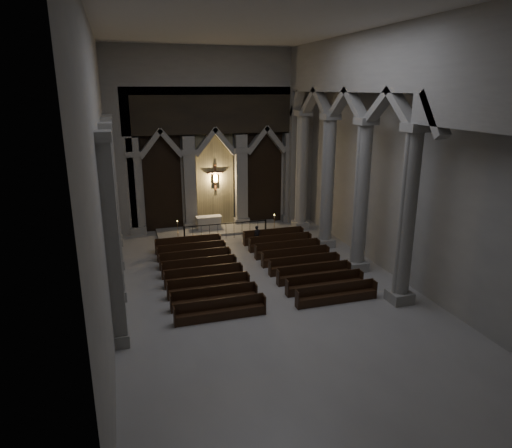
{
  "coord_description": "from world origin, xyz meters",
  "views": [
    {
      "loc": [
        -6.3,
        -18.82,
        9.37
      ],
      "look_at": [
        0.3,
        3.0,
        2.6
      ],
      "focal_mm": 32.0,
      "sensor_mm": 36.0,
      "label": 1
    }
  ],
  "objects_px": {
    "altar": "(209,222)",
    "pews": "(252,268)",
    "worshipper": "(257,235)",
    "candle_stand_right": "(274,228)",
    "altar_rail": "(226,228)",
    "candle_stand_left": "(178,234)"
  },
  "relations": [
    {
      "from": "altar",
      "to": "pews",
      "type": "relative_size",
      "value": 0.19
    },
    {
      "from": "pews",
      "to": "worshipper",
      "type": "xyz_separation_m",
      "value": [
        1.64,
        4.48,
        0.29
      ]
    },
    {
      "from": "candle_stand_right",
      "to": "worshipper",
      "type": "height_order",
      "value": "candle_stand_right"
    },
    {
      "from": "altar",
      "to": "candle_stand_right",
      "type": "height_order",
      "value": "candle_stand_right"
    },
    {
      "from": "altar",
      "to": "altar_rail",
      "type": "relative_size",
      "value": 0.31
    },
    {
      "from": "pews",
      "to": "candle_stand_left",
      "type": "bearing_deg",
      "value": 113.39
    },
    {
      "from": "altar",
      "to": "pews",
      "type": "bearing_deg",
      "value": -84.88
    },
    {
      "from": "candle_stand_right",
      "to": "pews",
      "type": "xyz_separation_m",
      "value": [
        -3.39,
        -6.25,
        -0.07
      ]
    },
    {
      "from": "altar",
      "to": "worshipper",
      "type": "xyz_separation_m",
      "value": [
        2.36,
        -3.58,
        -0.02
      ]
    },
    {
      "from": "candle_stand_right",
      "to": "worshipper",
      "type": "bearing_deg",
      "value": -134.64
    },
    {
      "from": "candle_stand_left",
      "to": "worshipper",
      "type": "xyz_separation_m",
      "value": [
        4.63,
        -2.44,
        0.24
      ]
    },
    {
      "from": "altar_rail",
      "to": "candle_stand_right",
      "type": "bearing_deg",
      "value": 3.86
    },
    {
      "from": "candle_stand_left",
      "to": "candle_stand_right",
      "type": "relative_size",
      "value": 0.94
    },
    {
      "from": "candle_stand_right",
      "to": "candle_stand_left",
      "type": "bearing_deg",
      "value": 173.99
    },
    {
      "from": "altar_rail",
      "to": "candle_stand_right",
      "type": "xyz_separation_m",
      "value": [
        3.39,
        0.23,
        -0.36
      ]
    },
    {
      "from": "candle_stand_left",
      "to": "candle_stand_right",
      "type": "bearing_deg",
      "value": -6.01
    },
    {
      "from": "altar_rail",
      "to": "candle_stand_right",
      "type": "distance_m",
      "value": 3.41
    },
    {
      "from": "worshipper",
      "to": "candle_stand_left",
      "type": "bearing_deg",
      "value": 149.51
    },
    {
      "from": "pews",
      "to": "worshipper",
      "type": "distance_m",
      "value": 4.78
    },
    {
      "from": "candle_stand_right",
      "to": "worshipper",
      "type": "distance_m",
      "value": 2.5
    },
    {
      "from": "altar_rail",
      "to": "worshipper",
      "type": "distance_m",
      "value": 2.25
    },
    {
      "from": "altar",
      "to": "candle_stand_left",
      "type": "xyz_separation_m",
      "value": [
        -2.27,
        -1.14,
        -0.26
      ]
    }
  ]
}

